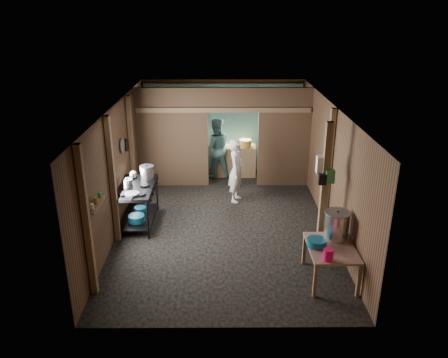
{
  "coord_description": "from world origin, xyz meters",
  "views": [
    {
      "loc": [
        -0.06,
        -8.87,
        4.49
      ],
      "look_at": [
        0.0,
        -0.2,
        1.1
      ],
      "focal_mm": 35.61,
      "sensor_mm": 36.0,
      "label": 1
    }
  ],
  "objects_px": {
    "prep_table": "(330,263)",
    "cook": "(236,171)",
    "pink_bucket": "(328,255)",
    "stock_pot": "(337,226)",
    "stove_pot_large": "(147,173)",
    "gas_range": "(138,205)",
    "yellow_tub": "(245,143)"
  },
  "relations": [
    {
      "from": "gas_range",
      "to": "pink_bucket",
      "type": "relative_size",
      "value": 7.75
    },
    {
      "from": "pink_bucket",
      "to": "cook",
      "type": "bearing_deg",
      "value": 109.53
    },
    {
      "from": "gas_range",
      "to": "stock_pot",
      "type": "distance_m",
      "value": 4.29
    },
    {
      "from": "gas_range",
      "to": "prep_table",
      "type": "height_order",
      "value": "gas_range"
    },
    {
      "from": "stove_pot_large",
      "to": "cook",
      "type": "relative_size",
      "value": 0.2
    },
    {
      "from": "gas_range",
      "to": "stove_pot_large",
      "type": "distance_m",
      "value": 0.76
    },
    {
      "from": "stove_pot_large",
      "to": "stock_pot",
      "type": "xyz_separation_m",
      "value": [
        3.68,
        -2.3,
        -0.15
      ]
    },
    {
      "from": "stove_pot_large",
      "to": "cook",
      "type": "height_order",
      "value": "cook"
    },
    {
      "from": "yellow_tub",
      "to": "gas_range",
      "type": "bearing_deg",
      "value": -129.51
    },
    {
      "from": "prep_table",
      "to": "pink_bucket",
      "type": "xyz_separation_m",
      "value": [
        -0.16,
        -0.42,
        0.42
      ]
    },
    {
      "from": "prep_table",
      "to": "cook",
      "type": "xyz_separation_m",
      "value": [
        -1.52,
        3.41,
        0.46
      ]
    },
    {
      "from": "yellow_tub",
      "to": "prep_table",
      "type": "bearing_deg",
      "value": -76.79
    },
    {
      "from": "stove_pot_large",
      "to": "pink_bucket",
      "type": "bearing_deg",
      "value": -41.97
    },
    {
      "from": "stove_pot_large",
      "to": "stock_pot",
      "type": "relative_size",
      "value": 0.6
    },
    {
      "from": "pink_bucket",
      "to": "stock_pot",
      "type": "bearing_deg",
      "value": 67.88
    },
    {
      "from": "gas_range",
      "to": "stove_pot_large",
      "type": "xyz_separation_m",
      "value": [
        0.17,
        0.45,
        0.59
      ]
    },
    {
      "from": "stock_pot",
      "to": "cook",
      "type": "height_order",
      "value": "cook"
    },
    {
      "from": "gas_range",
      "to": "prep_table",
      "type": "distance_m",
      "value": 4.3
    },
    {
      "from": "gas_range",
      "to": "stock_pot",
      "type": "bearing_deg",
      "value": -25.71
    },
    {
      "from": "pink_bucket",
      "to": "stove_pot_large",
      "type": "bearing_deg",
      "value": 138.03
    },
    {
      "from": "pink_bucket",
      "to": "yellow_tub",
      "type": "relative_size",
      "value": 0.59
    },
    {
      "from": "pink_bucket",
      "to": "yellow_tub",
      "type": "distance_m",
      "value": 5.71
    },
    {
      "from": "prep_table",
      "to": "stock_pot",
      "type": "xyz_separation_m",
      "value": [
        0.14,
        0.32,
        0.57
      ]
    },
    {
      "from": "prep_table",
      "to": "gas_range",
      "type": "bearing_deg",
      "value": 149.67
    },
    {
      "from": "cook",
      "to": "stock_pot",
      "type": "bearing_deg",
      "value": -138.69
    },
    {
      "from": "stove_pot_large",
      "to": "yellow_tub",
      "type": "bearing_deg",
      "value": 47.9
    },
    {
      "from": "prep_table",
      "to": "cook",
      "type": "bearing_deg",
      "value": 114.0
    },
    {
      "from": "yellow_tub",
      "to": "cook",
      "type": "distance_m",
      "value": 1.81
    },
    {
      "from": "stove_pot_large",
      "to": "yellow_tub",
      "type": "distance_m",
      "value": 3.46
    },
    {
      "from": "pink_bucket",
      "to": "cook",
      "type": "height_order",
      "value": "cook"
    },
    {
      "from": "stove_pot_large",
      "to": "pink_bucket",
      "type": "height_order",
      "value": "stove_pot_large"
    },
    {
      "from": "pink_bucket",
      "to": "yellow_tub",
      "type": "xyz_separation_m",
      "value": [
        -1.06,
        5.61,
        0.2
      ]
    }
  ]
}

